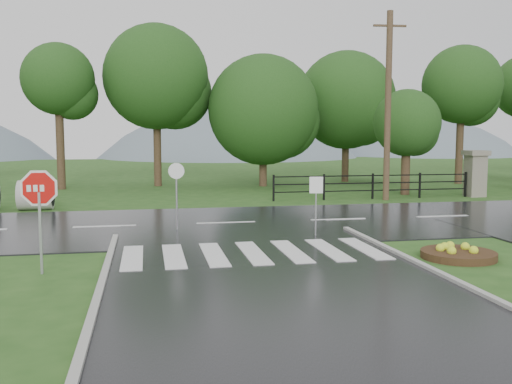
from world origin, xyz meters
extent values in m
plane|color=#264E1A|center=(0.00, 0.00, 0.00)|extent=(120.00, 120.00, 0.00)
cube|color=black|center=(0.00, 10.00, 0.00)|extent=(90.00, 8.00, 0.04)
cube|color=silver|center=(-3.00, 5.00, 0.06)|extent=(0.50, 2.80, 0.02)
cube|color=silver|center=(-2.00, 5.00, 0.06)|extent=(0.50, 2.80, 0.02)
cube|color=silver|center=(-1.00, 5.00, 0.06)|extent=(0.50, 2.80, 0.02)
cube|color=silver|center=(0.00, 5.00, 0.06)|extent=(0.50, 2.80, 0.02)
cube|color=silver|center=(1.00, 5.00, 0.06)|extent=(0.50, 2.80, 0.02)
cube|color=silver|center=(2.00, 5.00, 0.06)|extent=(0.50, 2.80, 0.02)
cube|color=silver|center=(3.00, 5.00, 0.06)|extent=(0.50, 2.80, 0.02)
cube|color=gray|center=(13.00, 16.00, 1.00)|extent=(0.80, 0.80, 2.00)
cube|color=#6B6659|center=(13.00, 16.00, 2.12)|extent=(1.00, 1.00, 0.24)
cube|color=black|center=(7.75, 16.00, 0.40)|extent=(9.50, 0.05, 0.05)
cube|color=black|center=(7.75, 16.00, 0.75)|extent=(9.50, 0.05, 0.05)
cube|color=black|center=(7.75, 16.00, 1.10)|extent=(9.50, 0.05, 0.05)
cube|color=black|center=(3.00, 16.00, 0.60)|extent=(0.08, 0.08, 1.20)
cube|color=black|center=(12.50, 16.00, 0.60)|extent=(0.08, 0.08, 1.20)
sphere|color=slate|center=(8.00, 65.00, -17.28)|extent=(48.00, 48.00, 48.00)
sphere|color=slate|center=(36.00, 65.00, -12.96)|extent=(36.00, 36.00, 36.00)
cylinder|color=#9E9B93|center=(-7.02, 15.00, 0.60)|extent=(1.30, 1.20, 1.20)
cube|color=#939399|center=(-4.92, 3.94, 0.90)|extent=(0.05, 0.05, 1.81)
cylinder|color=white|center=(-4.92, 3.95, 1.90)|extent=(1.09, 0.06, 1.09)
cylinder|color=red|center=(-4.92, 3.94, 1.90)|extent=(0.94, 0.06, 0.94)
cylinder|color=#332111|center=(4.91, 3.64, 0.09)|extent=(1.82, 1.82, 0.18)
cube|color=#939399|center=(2.28, 7.09, 0.85)|extent=(0.04, 0.04, 1.69)
cube|color=white|center=(2.28, 7.07, 1.56)|extent=(0.40, 0.08, 0.49)
cylinder|color=#939399|center=(-1.71, 8.94, 1.00)|extent=(0.06, 0.06, 2.00)
cylinder|color=white|center=(-1.71, 8.92, 1.90)|extent=(0.50, 0.02, 0.50)
cylinder|color=#473523|center=(8.20, 15.50, 4.26)|extent=(0.28, 0.28, 8.51)
cube|color=brown|center=(8.20, 15.50, 7.85)|extent=(1.52, 0.22, 0.09)
cylinder|color=#3D2B1C|center=(10.09, 17.50, 1.49)|extent=(0.49, 0.49, 2.98)
sphere|color=#183F13|center=(10.09, 17.50, 3.58)|extent=(3.32, 3.32, 3.32)
camera|label=1|loc=(-2.61, -9.00, 3.10)|focal=40.00mm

